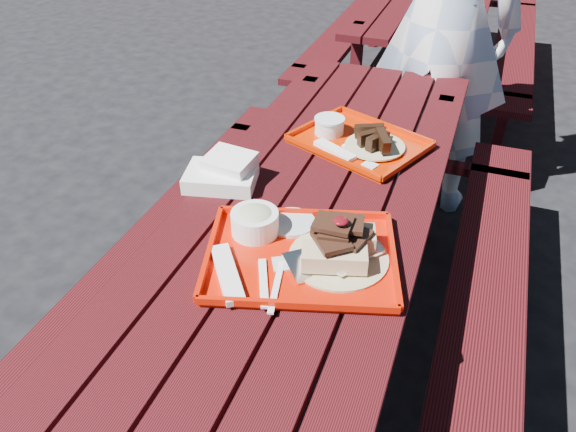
% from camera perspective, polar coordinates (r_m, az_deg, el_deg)
% --- Properties ---
extents(ground, '(60.00, 60.00, 0.00)m').
position_cam_1_polar(ground, '(2.21, 1.39, -15.23)').
color(ground, black).
rests_on(ground, ground).
extents(picnic_table_near, '(1.41, 2.40, 0.75)m').
position_cam_1_polar(picnic_table_near, '(1.81, 1.64, -4.04)').
color(picnic_table_near, '#470D11').
rests_on(picnic_table_near, ground).
extents(picnic_table_far, '(1.41, 2.40, 0.75)m').
position_cam_1_polar(picnic_table_far, '(4.31, 14.47, 19.16)').
color(picnic_table_far, '#470D11').
rests_on(picnic_table_far, ground).
extents(near_tray, '(0.59, 0.51, 0.16)m').
position_cam_1_polar(near_tray, '(1.50, 1.35, -2.86)').
color(near_tray, red).
rests_on(near_tray, picnic_table_near).
extents(far_tray, '(0.53, 0.47, 0.07)m').
position_cam_1_polar(far_tray, '(2.03, 6.99, 7.71)').
color(far_tray, '#C12200').
rests_on(far_tray, picnic_table_near).
extents(white_cloth, '(0.25, 0.21, 0.09)m').
position_cam_1_polar(white_cloth, '(1.80, -6.57, 4.38)').
color(white_cloth, white).
rests_on(white_cloth, picnic_table_near).
extents(person, '(0.74, 0.54, 1.89)m').
position_cam_1_polar(person, '(2.81, 15.58, 18.55)').
color(person, '#9AB2D3').
rests_on(person, ground).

